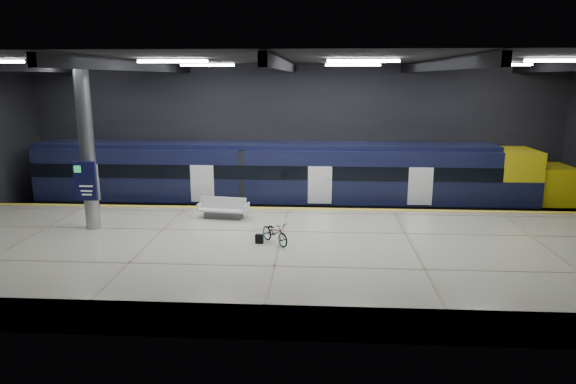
{
  "coord_description": "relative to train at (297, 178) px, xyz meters",
  "views": [
    {
      "loc": [
        1.45,
        -21.23,
        7.3
      ],
      "look_at": [
        0.06,
        1.5,
        2.2
      ],
      "focal_mm": 32.0,
      "sensor_mm": 36.0,
      "label": 1
    }
  ],
  "objects": [
    {
      "name": "train",
      "position": [
        0.0,
        0.0,
        0.0
      ],
      "size": [
        29.4,
        2.84,
        3.79
      ],
      "color": "black",
      "rests_on": "ground"
    },
    {
      "name": "bench",
      "position": [
        -3.12,
        -4.63,
        -0.62
      ],
      "size": [
        2.3,
        1.2,
        0.97
      ],
      "rotation": [
        0.0,
        0.0,
        -0.14
      ],
      "color": "#595B60",
      "rests_on": "platform"
    },
    {
      "name": "ground",
      "position": [
        -0.31,
        -5.5,
        -2.06
      ],
      "size": [
        30.0,
        30.0,
        0.0
      ],
      "primitive_type": "plane",
      "color": "black",
      "rests_on": "ground"
    },
    {
      "name": "safety_strip",
      "position": [
        -0.31,
        -2.75,
        -0.95
      ],
      "size": [
        30.0,
        0.4,
        0.01
      ],
      "primitive_type": "cube",
      "color": "yellow",
      "rests_on": "platform"
    },
    {
      "name": "pannier_bag",
      "position": [
        -1.09,
        -8.1,
        -0.78
      ],
      "size": [
        0.32,
        0.22,
        0.35
      ],
      "primitive_type": "cube",
      "rotation": [
        0.0,
        0.0,
        -0.13
      ],
      "color": "black",
      "rests_on": "platform"
    },
    {
      "name": "rails",
      "position": [
        -0.31,
        0.0,
        -1.98
      ],
      "size": [
        30.0,
        1.52,
        0.16
      ],
      "color": "gray",
      "rests_on": "ground"
    },
    {
      "name": "room_shell",
      "position": [
        -0.31,
        -5.49,
        3.66
      ],
      "size": [
        30.1,
        16.1,
        8.05
      ],
      "color": "black",
      "rests_on": "ground"
    },
    {
      "name": "info_column",
      "position": [
        -8.31,
        -6.52,
        2.4
      ],
      "size": [
        0.9,
        0.78,
        6.9
      ],
      "color": "#9EA0A5",
      "rests_on": "platform"
    },
    {
      "name": "platform",
      "position": [
        -0.31,
        -8.0,
        -1.51
      ],
      "size": [
        30.0,
        11.0,
        1.1
      ],
      "primitive_type": "cube",
      "color": "#BEB7A0",
      "rests_on": "ground"
    },
    {
      "name": "bicycle",
      "position": [
        -0.49,
        -8.1,
        -0.53
      ],
      "size": [
        1.47,
        1.64,
        0.86
      ],
      "primitive_type": "imported",
      "rotation": [
        0.0,
        0.0,
        0.68
      ],
      "color": "#99999E",
      "rests_on": "platform"
    }
  ]
}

